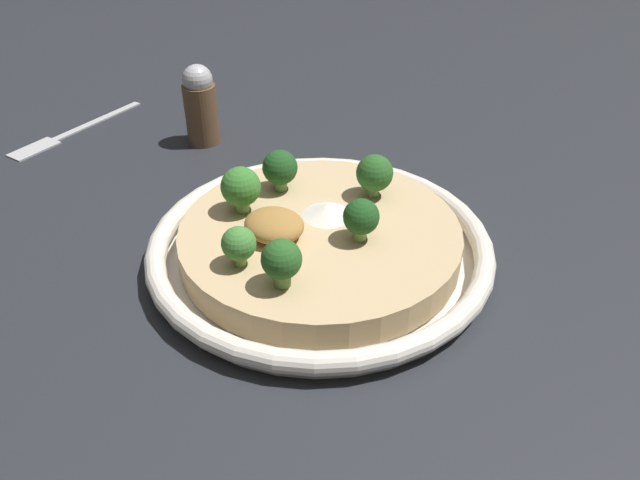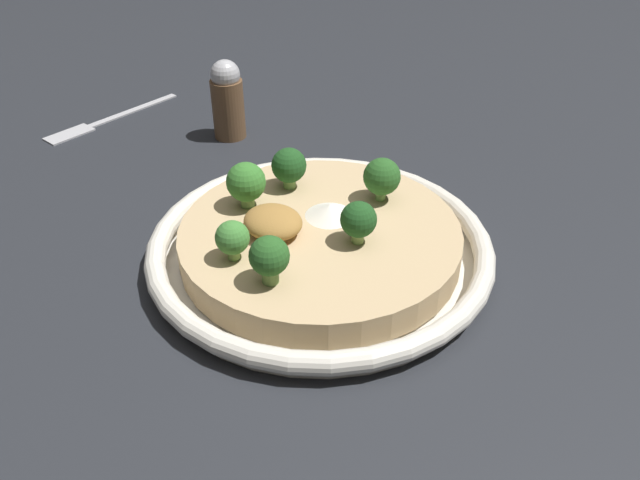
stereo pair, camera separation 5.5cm
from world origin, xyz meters
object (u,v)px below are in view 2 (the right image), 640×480
at_px(broccoli_back_right, 246,183).
at_px(pepper_shaker, 227,100).
at_px(risotto_bowl, 320,244).
at_px(broccoli_back_left, 269,257).
at_px(broccoli_front_left, 382,177).
at_px(broccoli_back, 232,238).
at_px(broccoli_left, 359,220).
at_px(broccoli_right, 289,166).
at_px(fork_utensil, 101,122).

distance_m(broccoli_back_right, pepper_shaker, 0.22).
xyz_separation_m(risotto_bowl, broccoli_back_left, (-0.02, 0.08, 0.04)).
bearing_deg(risotto_bowl, broccoli_back_right, 14.10).
bearing_deg(pepper_shaker, risotto_bowl, 155.93).
bearing_deg(pepper_shaker, broccoli_front_left, 171.50).
relative_size(risotto_bowl, broccoli_back_right, 7.10).
distance_m(broccoli_front_left, broccoli_back, 0.16).
xyz_separation_m(broccoli_left, broccoli_right, (0.11, -0.03, 0.00)).
height_order(broccoli_left, broccoli_back_left, broccoli_back_left).
bearing_deg(broccoli_back, broccoli_back_left, 178.54).
distance_m(broccoli_front_left, broccoli_back_left, 0.15).
distance_m(risotto_bowl, broccoli_right, 0.09).
bearing_deg(broccoli_front_left, broccoli_back, 78.07).
relative_size(broccoli_back_right, pepper_shaker, 0.45).
distance_m(broccoli_back_right, broccoli_right, 0.05).
xyz_separation_m(broccoli_left, fork_utensil, (0.44, -0.02, -0.05)).
height_order(risotto_bowl, broccoli_back_left, broccoli_back_left).
bearing_deg(broccoli_right, pepper_shaker, -23.76).
relative_size(broccoli_back_right, broccoli_left, 1.14).
bearing_deg(broccoli_front_left, fork_utensil, 6.64).
bearing_deg(broccoli_front_left, risotto_bowl, 81.87).
height_order(broccoli_back_right, pepper_shaker, pepper_shaker).
relative_size(risotto_bowl, fork_utensil, 1.59).
bearing_deg(broccoli_left, broccoli_front_left, -67.66).
height_order(broccoli_left, fork_utensil, broccoli_left).
height_order(broccoli_front_left, broccoli_left, broccoli_front_left).
relative_size(risotto_bowl, broccoli_back_left, 7.56).
height_order(broccoli_right, broccoli_back_left, same).
xyz_separation_m(broccoli_front_left, fork_utensil, (0.41, 0.05, -0.06)).
bearing_deg(fork_utensil, broccoli_back_right, 80.75).
distance_m(broccoli_back, fork_utensil, 0.40).
relative_size(broccoli_front_left, pepper_shaker, 0.43).
bearing_deg(broccoli_back_left, broccoli_right, -51.33).
relative_size(risotto_bowl, broccoli_front_left, 7.39).
relative_size(broccoli_back_right, broccoli_right, 1.07).
xyz_separation_m(broccoli_back_right, pepper_shaker, (0.18, -0.13, -0.01)).
relative_size(broccoli_right, fork_utensil, 0.21).
bearing_deg(pepper_shaker, broccoli_back_left, 144.67).
bearing_deg(broccoli_left, broccoli_back, 54.95).
relative_size(broccoli_front_left, broccoli_back, 1.20).
bearing_deg(risotto_bowl, broccoli_left, -171.86).
distance_m(broccoli_left, broccoli_back_left, 0.09).
xyz_separation_m(broccoli_back, fork_utensil, (0.38, -0.10, -0.05)).
bearing_deg(pepper_shaker, broccoli_right, 156.24).
relative_size(broccoli_back_right, broccoli_back, 1.25).
bearing_deg(broccoli_back_left, risotto_bowl, -74.92).
relative_size(broccoli_back, pepper_shaker, 0.36).
height_order(broccoli_back_right, broccoli_back_left, broccoli_back_right).
xyz_separation_m(broccoli_back_right, broccoli_right, (-0.00, -0.05, -0.00)).
distance_m(fork_utensil, pepper_shaker, 0.18).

